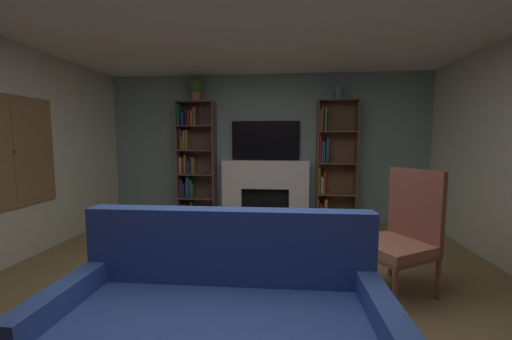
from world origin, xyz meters
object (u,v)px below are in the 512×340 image
(tv, at_px, (266,141))
(potted_plant, at_px, (196,88))
(coffee_table, at_px, (238,268))
(fireplace, at_px, (265,190))
(couch, at_px, (220,323))
(vase_with_flowers, at_px, (338,93))
(armchair, at_px, (402,234))
(bookshelf_left, at_px, (194,162))
(bookshelf_right, at_px, (331,165))

(tv, bearing_deg, potted_plant, -174.26)
(tv, relative_size, coffee_table, 1.21)
(fireplace, xyz_separation_m, couch, (-0.04, -3.49, -0.28))
(vase_with_flowers, height_order, armchair, vase_with_flowers)
(coffee_table, bearing_deg, couch, -90.07)
(tv, xyz_separation_m, couch, (-0.04, -3.57, -1.13))
(coffee_table, bearing_deg, bookshelf_left, 114.11)
(fireplace, xyz_separation_m, coffee_table, (-0.04, -2.75, -0.23))
(tv, xyz_separation_m, potted_plant, (-1.19, -0.12, 0.90))
(potted_plant, xyz_separation_m, armchair, (2.64, -2.30, -1.77))
(bookshelf_left, distance_m, coffee_table, 3.08)
(bookshelf_right, bearing_deg, potted_plant, -179.03)
(coffee_table, bearing_deg, potted_plant, 113.05)
(bookshelf_left, height_order, armchair, bookshelf_left)
(tv, distance_m, coffee_table, 3.03)
(vase_with_flowers, distance_m, couch, 4.13)
(potted_plant, bearing_deg, coffee_table, -66.95)
(bookshelf_left, xyz_separation_m, coffee_table, (1.23, -2.74, -0.71))
(fireplace, relative_size, bookshelf_left, 0.76)
(potted_plant, bearing_deg, armchair, -41.01)
(fireplace, height_order, vase_with_flowers, vase_with_flowers)
(bookshelf_left, relative_size, armchair, 1.80)
(potted_plant, bearing_deg, couch, -71.52)
(tv, relative_size, couch, 0.57)
(fireplace, distance_m, tv, 0.86)
(bookshelf_right, xyz_separation_m, potted_plant, (-2.31, -0.04, 1.31))
(armchair, bearing_deg, couch, -142.45)
(fireplace, height_order, coffee_table, fireplace)
(fireplace, xyz_separation_m, bookshelf_right, (1.11, -0.00, 0.44))
(bookshelf_left, distance_m, armchair, 3.61)
(bookshelf_left, xyz_separation_m, bookshelf_right, (2.38, 0.01, -0.03))
(vase_with_flowers, bearing_deg, bookshelf_right, 153.51)
(tv, distance_m, armchair, 2.95)
(tv, height_order, coffee_table, tv)
(fireplace, height_order, bookshelf_left, bookshelf_left)
(bookshelf_left, height_order, potted_plant, potted_plant)
(potted_plant, relative_size, armchair, 0.34)
(fireplace, height_order, armchair, armchair)
(fireplace, bearing_deg, vase_with_flowers, -1.93)
(couch, relative_size, armchair, 1.78)
(bookshelf_right, relative_size, couch, 1.01)
(tv, relative_size, armchair, 1.01)
(armchair, distance_m, coffee_table, 1.56)
(armchair, relative_size, coffee_table, 1.19)
(potted_plant, bearing_deg, fireplace, 1.93)
(fireplace, relative_size, coffee_table, 1.64)
(vase_with_flowers, height_order, coffee_table, vase_with_flowers)
(bookshelf_left, relative_size, potted_plant, 5.22)
(bookshelf_right, bearing_deg, vase_with_flowers, -26.49)
(fireplace, relative_size, tv, 1.36)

